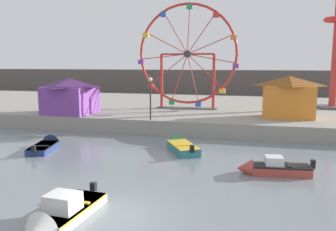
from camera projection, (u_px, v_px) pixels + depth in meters
The scene contains 12 objects.
ground_plane at pixel (115, 216), 12.83m from camera, with size 240.00×240.00×0.00m, color slate.
quay_promenade at pixel (207, 110), 37.12m from camera, with size 110.00×22.49×1.18m, color gray.
distant_town_skyline at pixel (227, 82), 62.87m from camera, with size 140.00×3.00×4.40m, color #564C47.
motorboat_pale_grey at pixel (57, 217), 12.08m from camera, with size 1.65×4.36×1.49m.
motorboat_navy_blue at pixel (47, 145), 23.02m from camera, with size 1.96×3.83×1.16m.
motorboat_teal_painted at pixel (180, 146), 22.62m from camera, with size 3.05×4.04×1.22m.
motorboat_faded_red at pixel (270, 168), 17.63m from camera, with size 3.92×1.43×1.19m.
ferris_wheel_red_frame at pixel (187, 56), 33.48m from camera, with size 9.94×1.20×10.21m.
drop_tower_red_tower at pixel (336, 51), 33.49m from camera, with size 2.80×2.80×11.01m.
carnival_booth_purple_stall at pixel (70, 95), 30.58m from camera, with size 4.64×4.17×3.17m.
carnival_booth_orange_canopy at pixel (288, 96), 28.15m from camera, with size 4.42×2.93×3.44m.
promenade_lamp_near at pixel (150, 92), 27.09m from camera, with size 0.32×0.32×3.37m.
Camera 1 is at (4.87, -11.27, 5.66)m, focal length 36.76 mm.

